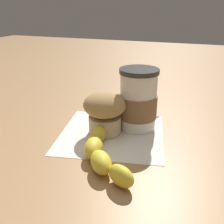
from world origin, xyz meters
TOP-DOWN VIEW (x-y plane):
  - ground_plane at (0.00, 0.00)m, footprint 3.00×3.00m
  - paper_napkin at (0.00, 0.00)m, footprint 0.27×0.27m
  - coffee_cup at (-0.05, 0.04)m, footprint 0.09×0.09m
  - muffin at (0.00, -0.02)m, footprint 0.09×0.09m
  - banana at (0.12, 0.02)m, footprint 0.17×0.14m
  - sugar_packet at (-0.13, 0.05)m, footprint 0.06×0.06m

SIDE VIEW (x-z plane):
  - ground_plane at x=0.00m, z-range 0.00..0.00m
  - paper_napkin at x=0.00m, z-range 0.00..0.00m
  - sugar_packet at x=-0.13m, z-range 0.00..0.01m
  - banana at x=0.12m, z-range 0.00..0.04m
  - muffin at x=0.00m, z-range 0.01..0.10m
  - coffee_cup at x=-0.05m, z-range 0.00..0.14m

